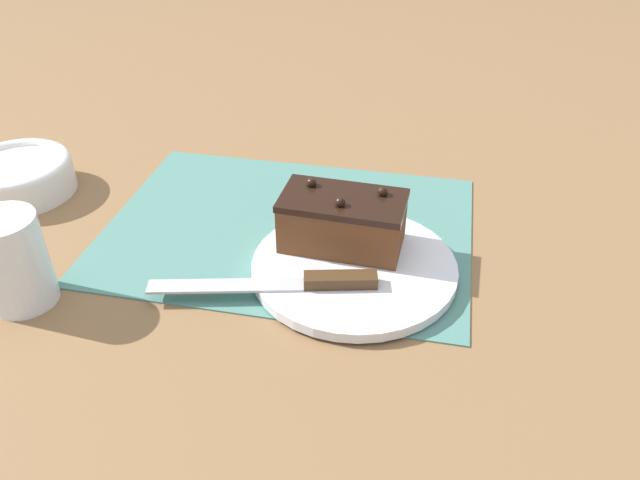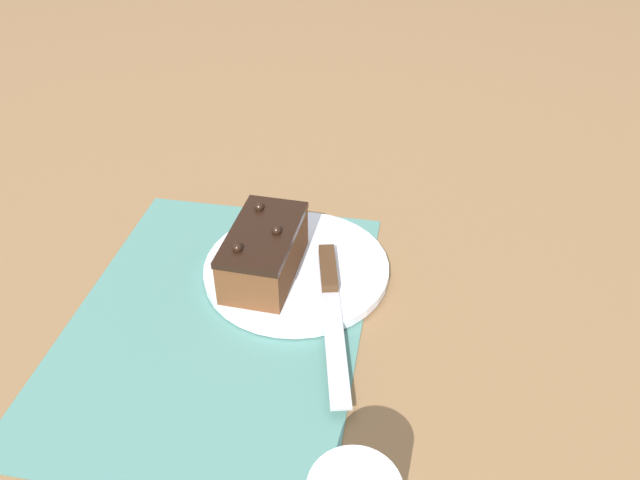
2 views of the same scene
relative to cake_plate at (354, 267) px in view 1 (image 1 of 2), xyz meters
The scene contains 7 objects.
ground_plane 0.12m from the cake_plate, 142.14° to the left, with size 3.00×3.00×0.00m, color olive.
placemat_woven 0.12m from the cake_plate, 142.14° to the left, with size 0.46×0.34×0.00m, color slate.
cake_plate is the anchor object (origin of this frame).
chocolate_cake 0.06m from the cake_plate, 119.99° to the left, with size 0.15×0.08×0.07m.
serving_knife 0.07m from the cake_plate, 133.66° to the right, with size 0.25×0.08×0.01m.
drinking_glass 0.37m from the cake_plate, 161.16° to the right, with size 0.07×0.07×0.11m.
small_bowl 0.49m from the cake_plate, 169.56° to the left, with size 0.15×0.15×0.05m.
Camera 1 is at (0.17, -0.64, 0.45)m, focal length 35.00 mm.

